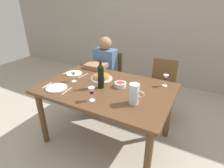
% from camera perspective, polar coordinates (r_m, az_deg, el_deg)
% --- Properties ---
extents(ground_plane, '(8.00, 8.00, 0.00)m').
position_cam_1_polar(ground_plane, '(2.53, -1.56, -16.53)').
color(ground_plane, '#B2A893').
extents(back_wall, '(8.00, 0.10, 2.80)m').
position_cam_1_polar(back_wall, '(3.86, 15.02, 20.49)').
color(back_wall, '#A3998E').
rests_on(back_wall, ground).
extents(dining_table, '(1.50, 1.00, 0.76)m').
position_cam_1_polar(dining_table, '(2.14, -1.77, -3.18)').
color(dining_table, brown).
rests_on(dining_table, ground).
extents(wine_bottle, '(0.07, 0.07, 0.33)m').
position_cam_1_polar(wine_bottle, '(2.03, -3.52, 2.40)').
color(wine_bottle, black).
rests_on(wine_bottle, dining_table).
extents(water_pitcher, '(0.15, 0.10, 0.21)m').
position_cam_1_polar(water_pitcher, '(1.76, 6.97, -3.44)').
color(water_pitcher, silver).
rests_on(water_pitcher, dining_table).
extents(baked_tart, '(0.28, 0.28, 0.06)m').
position_cam_1_polar(baked_tart, '(2.29, -3.35, 2.25)').
color(baked_tart, silver).
rests_on(baked_tart, dining_table).
extents(salad_bowl, '(0.13, 0.13, 0.06)m').
position_cam_1_polar(salad_bowl, '(2.09, 2.66, -0.07)').
color(salad_bowl, silver).
rests_on(salad_bowl, dining_table).
extents(wine_glass_left_diner, '(0.07, 0.07, 0.15)m').
position_cam_1_polar(wine_glass_left_diner, '(1.79, -6.44, -2.26)').
color(wine_glass_left_diner, silver).
rests_on(wine_glass_left_diner, dining_table).
extents(wine_glass_right_diner, '(0.07, 0.07, 0.13)m').
position_cam_1_polar(wine_glass_right_diner, '(2.25, -12.07, 3.02)').
color(wine_glass_right_diner, silver).
rests_on(wine_glass_right_diner, dining_table).
extents(wine_glass_centre, '(0.06, 0.06, 0.14)m').
position_cam_1_polar(wine_glass_centre, '(2.17, 16.55, 1.78)').
color(wine_glass_centre, silver).
rests_on(wine_glass_centre, dining_table).
extents(dinner_plate_left_setting, '(0.24, 0.24, 0.01)m').
position_cam_1_polar(dinner_plate_left_setting, '(2.16, -17.03, -1.15)').
color(dinner_plate_left_setting, silver).
rests_on(dinner_plate_left_setting, dining_table).
extents(dinner_plate_right_setting, '(0.21, 0.21, 0.01)m').
position_cam_1_polar(dinner_plate_right_setting, '(2.51, -11.83, 3.27)').
color(dinner_plate_right_setting, white).
rests_on(dinner_plate_right_setting, dining_table).
extents(fork_left_setting, '(0.03, 0.16, 0.00)m').
position_cam_1_polar(fork_left_setting, '(2.26, -19.74, -0.39)').
color(fork_left_setting, silver).
rests_on(fork_left_setting, dining_table).
extents(knife_left_setting, '(0.02, 0.18, 0.00)m').
position_cam_1_polar(knife_left_setting, '(2.06, -14.03, -2.15)').
color(knife_left_setting, silver).
rests_on(knife_left_setting, dining_table).
extents(knife_right_setting, '(0.03, 0.18, 0.00)m').
position_cam_1_polar(knife_right_setting, '(2.42, -9.07, 2.58)').
color(knife_right_setting, silver).
rests_on(knife_right_setting, dining_table).
extents(spoon_right_setting, '(0.04, 0.16, 0.00)m').
position_cam_1_polar(spoon_right_setting, '(2.58, -13.85, 3.65)').
color(spoon_right_setting, silver).
rests_on(spoon_right_setting, dining_table).
extents(chair_left, '(0.40, 0.40, 0.87)m').
position_cam_1_polar(chair_left, '(3.10, -0.86, 2.89)').
color(chair_left, brown).
rests_on(chair_left, ground).
extents(diner_left, '(0.34, 0.50, 1.16)m').
position_cam_1_polar(diner_left, '(2.87, -3.14, 3.46)').
color(diner_left, '#4C6B93').
rests_on(diner_left, ground).
extents(chair_right, '(0.43, 0.43, 0.87)m').
position_cam_1_polar(chair_right, '(2.83, 15.40, -0.39)').
color(chair_right, brown).
rests_on(chair_right, ground).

